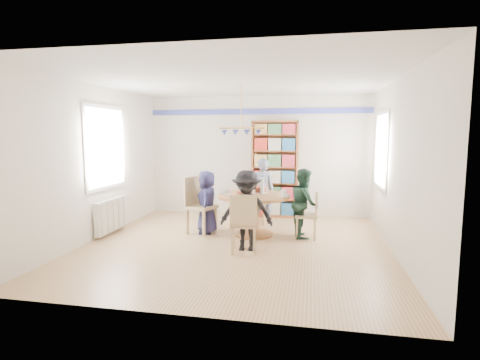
% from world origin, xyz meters
% --- Properties ---
extents(ground, '(5.00, 5.00, 0.00)m').
position_xyz_m(ground, '(0.00, 0.00, 0.00)').
color(ground, tan).
extents(room_shell, '(5.00, 5.00, 5.00)m').
position_xyz_m(room_shell, '(-0.26, 0.87, 1.65)').
color(room_shell, white).
rests_on(room_shell, ground).
extents(radiator, '(0.12, 1.00, 0.60)m').
position_xyz_m(radiator, '(-2.42, 0.30, 0.35)').
color(radiator, silver).
rests_on(radiator, ground).
extents(dining_table, '(1.30, 1.30, 0.75)m').
position_xyz_m(dining_table, '(0.20, 0.68, 0.56)').
color(dining_table, '#945930').
rests_on(dining_table, ground).
extents(chair_left, '(0.59, 0.59, 1.05)m').
position_xyz_m(chair_left, '(-0.86, 0.65, 0.58)').
color(chair_left, tan).
rests_on(chair_left, ground).
extents(chair_right, '(0.38, 0.38, 0.86)m').
position_xyz_m(chair_right, '(1.22, 0.67, 0.47)').
color(chair_right, tan).
rests_on(chair_right, ground).
extents(chair_far, '(0.51, 0.51, 0.97)m').
position_xyz_m(chair_far, '(0.18, 1.75, 0.53)').
color(chair_far, tan).
rests_on(chair_far, ground).
extents(chair_near, '(0.47, 0.47, 0.93)m').
position_xyz_m(chair_near, '(0.21, -0.39, 0.51)').
color(chair_near, tan).
rests_on(chair_near, ground).
extents(person_left, '(0.48, 0.64, 1.17)m').
position_xyz_m(person_left, '(-0.68, 0.68, 0.59)').
color(person_left, '#1C1C3D').
rests_on(person_left, ground).
extents(person_right, '(0.56, 0.67, 1.24)m').
position_xyz_m(person_right, '(1.11, 0.73, 0.62)').
color(person_right, '#1A3527').
rests_on(person_right, ground).
extents(person_far, '(0.55, 0.41, 1.36)m').
position_xyz_m(person_far, '(0.24, 1.60, 0.68)').
color(person_far, gray).
rests_on(person_far, ground).
extents(person_near, '(0.86, 0.53, 1.28)m').
position_xyz_m(person_near, '(0.22, -0.22, 0.64)').
color(person_near, black).
rests_on(person_near, ground).
extents(bookshelf, '(1.02, 0.31, 2.14)m').
position_xyz_m(bookshelf, '(0.42, 2.34, 1.05)').
color(bookshelf, brown).
rests_on(bookshelf, ground).
extents(tableware, '(1.29, 1.29, 0.34)m').
position_xyz_m(tableware, '(0.18, 0.71, 0.82)').
color(tableware, white).
rests_on(tableware, dining_table).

